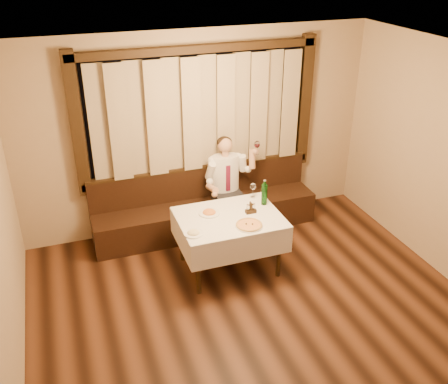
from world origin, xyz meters
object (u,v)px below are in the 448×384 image
object	(u,v)px
banquette	(205,210)
pasta_red	(209,211)
seated_man	(227,178)
pizza	(249,225)
pasta_cream	(193,232)
green_bottle	(264,194)
cruet_caddy	(251,209)
dining_table	(229,224)

from	to	relation	value
banquette	pasta_red	size ratio (longest dim) A/B	12.05
seated_man	pizza	bearing A→B (deg)	-97.60
banquette	pasta_cream	world-z (taller)	banquette
pasta_red	green_bottle	size ratio (longest dim) A/B	0.77
pasta_cream	seated_man	world-z (taller)	seated_man
green_bottle	cruet_caddy	size ratio (longest dim) A/B	2.38
banquette	seated_man	world-z (taller)	seated_man
pasta_cream	cruet_caddy	distance (m)	0.85
pasta_red	cruet_caddy	world-z (taller)	cruet_caddy
pasta_red	banquette	bearing A→B (deg)	76.34
banquette	green_bottle	bearing A→B (deg)	-58.51
pizza	cruet_caddy	xyz separation A→B (m)	(0.14, 0.29, 0.04)
pizza	pasta_cream	xyz separation A→B (m)	(-0.67, 0.05, 0.02)
green_bottle	banquette	bearing A→B (deg)	121.49
pasta_red	cruet_caddy	bearing A→B (deg)	-17.11
banquette	seated_man	size ratio (longest dim) A/B	2.30
green_bottle	dining_table	bearing A→B (deg)	-163.40
pasta_cream	green_bottle	xyz separation A→B (m)	(1.06, 0.40, 0.11)
cruet_caddy	seated_man	world-z (taller)	seated_man
banquette	pasta_red	xyz separation A→B (m)	(-0.21, -0.87, 0.48)
pasta_red	pasta_cream	xyz separation A→B (m)	(-0.32, -0.39, -0.00)
dining_table	pasta_red	bearing A→B (deg)	143.71
dining_table	pasta_cream	size ratio (longest dim) A/B	5.50
dining_table	pasta_cream	world-z (taller)	pasta_cream
pasta_cream	seated_man	size ratio (longest dim) A/B	0.17
pizza	pasta_red	world-z (taller)	pasta_red
pasta_red	dining_table	bearing A→B (deg)	-36.29
pasta_red	pasta_cream	world-z (taller)	pasta_red
cruet_caddy	pizza	bearing A→B (deg)	-115.88
pasta_cream	cruet_caddy	world-z (taller)	cruet_caddy
pizza	cruet_caddy	bearing A→B (deg)	64.37
pizza	green_bottle	xyz separation A→B (m)	(0.39, 0.45, 0.13)
pizza	pasta_cream	bearing A→B (deg)	175.72
dining_table	seated_man	world-z (taller)	seated_man
dining_table	cruet_caddy	world-z (taller)	cruet_caddy
green_bottle	pizza	bearing A→B (deg)	-130.80
seated_man	cruet_caddy	bearing A→B (deg)	-91.44
pizza	pasta_red	distance (m)	0.57
pasta_cream	pasta_red	bearing A→B (deg)	50.97
pizza	cruet_caddy	distance (m)	0.33
banquette	green_bottle	world-z (taller)	green_bottle
dining_table	green_bottle	distance (m)	0.61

